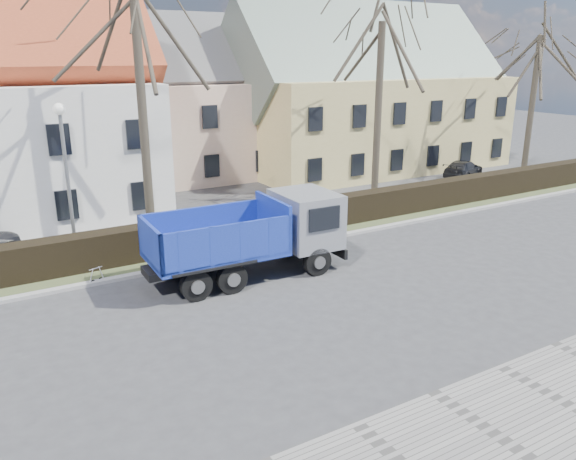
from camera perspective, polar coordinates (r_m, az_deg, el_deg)
ground at (r=17.96m, az=0.87°, el=-7.16°), size 120.00×120.00×0.00m
sidewalk_near at (r=12.56m, az=23.01°, el=-20.46°), size 80.00×5.00×0.08m
curb_far at (r=21.70m, az=-5.49°, el=-2.63°), size 80.00×0.30×0.12m
grass_strip at (r=23.09m, az=-7.19°, el=-1.48°), size 80.00×3.00×0.10m
hedge at (r=22.73m, az=-7.04°, el=-0.19°), size 60.00×0.90×1.30m
building_pink at (r=36.33m, az=-10.49°, el=11.65°), size 10.80×8.80×8.00m
building_yellow at (r=39.61m, az=8.00°, el=12.59°), size 18.80×10.80×8.50m
tree_1 at (r=23.39m, az=-14.76°, el=14.06°), size 9.20×9.20×12.65m
tree_2 at (r=29.17m, az=9.22°, el=13.33°), size 8.00×8.00×11.00m
tree_3 at (r=37.96m, az=23.67°, el=12.61°), size 7.60×7.60×10.45m
dump_truck at (r=19.32m, az=-4.85°, el=-0.88°), size 7.22×2.87×2.86m
streetlight at (r=21.64m, az=-21.42°, el=4.22°), size 0.47×0.47×5.96m
cart_frame at (r=20.15m, az=-19.37°, el=-4.44°), size 0.77×0.59×0.62m
parked_car_b at (r=37.39m, az=17.35°, el=5.95°), size 4.07×2.88×1.09m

